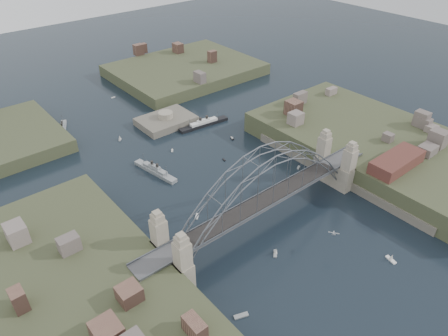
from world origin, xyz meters
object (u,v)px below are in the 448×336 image
wharf_shed (397,162)px  ocean_liner (204,124)px  naval_cruiser_far (63,129)px  naval_cruiser_near (155,171)px  fort_island (166,125)px  bridge (266,189)px

wharf_shed → ocean_liner: 76.37m
naval_cruiser_far → ocean_liner: (46.24, -32.95, 0.06)m
naval_cruiser_near → naval_cruiser_far: naval_cruiser_near is taller
fort_island → naval_cruiser_far: fort_island is taller
bridge → ocean_liner: 64.29m
fort_island → naval_cruiser_near: bearing=-129.1°
bridge → naval_cruiser_far: (-23.12, 91.84, -11.54)m
naval_cruiser_far → naval_cruiser_near: bearing=-75.9°
fort_island → ocean_liner: size_ratio=0.99×
fort_island → wharf_shed: (32.00, -84.00, 10.34)m
bridge → wharf_shed: bridge is taller
naval_cruiser_far → ocean_liner: 56.78m
naval_cruiser_near → naval_cruiser_far: bearing=104.1°
bridge → naval_cruiser_near: size_ratio=4.36×
bridge → ocean_liner: size_ratio=3.76×
fort_island → naval_cruiser_near: (-22.61, -27.82, 1.23)m
naval_cruiser_far → fort_island: bearing=-31.9°
bridge → naval_cruiser_near: bearing=104.1°
bridge → ocean_liner: (23.11, 58.89, -11.48)m
fort_island → naval_cruiser_near: size_ratio=1.14×
fort_island → ocean_liner: bearing=-45.0°
bridge → ocean_liner: bridge is taller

